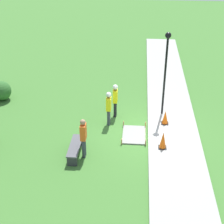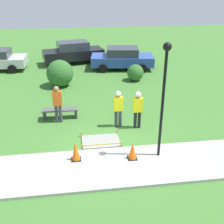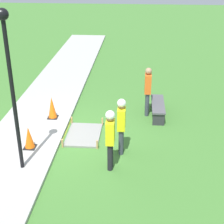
{
  "view_description": "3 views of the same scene",
  "coord_description": "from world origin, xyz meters",
  "px_view_note": "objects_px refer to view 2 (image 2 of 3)",
  "views": [
    {
      "loc": [
        -13.3,
        0.55,
        8.55
      ],
      "look_at": [
        0.2,
        1.67,
        0.92
      ],
      "focal_mm": 55.0,
      "sensor_mm": 36.0,
      "label": 1
    },
    {
      "loc": [
        -1.09,
        -9.02,
        5.96
      ],
      "look_at": [
        0.28,
        1.06,
        1.11
      ],
      "focal_mm": 45.0,
      "sensor_mm": 36.0,
      "label": 2
    },
    {
      "loc": [
        9.18,
        2.27,
        5.32
      ],
      "look_at": [
        -0.06,
        1.55,
        0.94
      ],
      "focal_mm": 55.0,
      "sensor_mm": 36.0,
      "label": 3
    }
  ],
  "objects_px": {
    "traffic_cone_near_patch": "(76,151)",
    "parked_car_blue": "(122,58)",
    "park_bench": "(60,112)",
    "worker_supervisor": "(118,106)",
    "worker_assistant": "(138,107)",
    "parked_car_black": "(73,52)",
    "bystander_in_orange_shirt": "(57,102)",
    "lamppost_near": "(164,86)",
    "traffic_cone_far_patch": "(133,151)"
  },
  "relations": [
    {
      "from": "traffic_cone_near_patch",
      "to": "parked_car_blue",
      "type": "xyz_separation_m",
      "value": [
        3.56,
        11.14,
        0.31
      ]
    },
    {
      "from": "park_bench",
      "to": "worker_supervisor",
      "type": "bearing_deg",
      "value": -24.35
    },
    {
      "from": "traffic_cone_near_patch",
      "to": "worker_assistant",
      "type": "bearing_deg",
      "value": 39.27
    },
    {
      "from": "park_bench",
      "to": "parked_car_black",
      "type": "relative_size",
      "value": 0.34
    },
    {
      "from": "bystander_in_orange_shirt",
      "to": "lamppost_near",
      "type": "relative_size",
      "value": 0.42
    },
    {
      "from": "park_bench",
      "to": "parked_car_blue",
      "type": "height_order",
      "value": "parked_car_blue"
    },
    {
      "from": "worker_supervisor",
      "to": "park_bench",
      "type": "bearing_deg",
      "value": 155.65
    },
    {
      "from": "traffic_cone_near_patch",
      "to": "bystander_in_orange_shirt",
      "type": "height_order",
      "value": "bystander_in_orange_shirt"
    },
    {
      "from": "traffic_cone_near_patch",
      "to": "traffic_cone_far_patch",
      "type": "relative_size",
      "value": 1.14
    },
    {
      "from": "worker_assistant",
      "to": "worker_supervisor",
      "type": "bearing_deg",
      "value": 163.11
    },
    {
      "from": "parked_car_blue",
      "to": "traffic_cone_far_patch",
      "type": "bearing_deg",
      "value": -90.16
    },
    {
      "from": "worker_assistant",
      "to": "bystander_in_orange_shirt",
      "type": "xyz_separation_m",
      "value": [
        -3.42,
        1.02,
        -0.02
      ]
    },
    {
      "from": "worker_supervisor",
      "to": "parked_car_blue",
      "type": "height_order",
      "value": "worker_supervisor"
    },
    {
      "from": "traffic_cone_far_patch",
      "to": "bystander_in_orange_shirt",
      "type": "distance_m",
      "value": 4.42
    },
    {
      "from": "worker_assistant",
      "to": "bystander_in_orange_shirt",
      "type": "height_order",
      "value": "bystander_in_orange_shirt"
    },
    {
      "from": "parked_car_black",
      "to": "traffic_cone_far_patch",
      "type": "bearing_deg",
      "value": -93.4
    },
    {
      "from": "lamppost_near",
      "to": "parked_car_blue",
      "type": "height_order",
      "value": "lamppost_near"
    },
    {
      "from": "park_bench",
      "to": "worker_assistant",
      "type": "bearing_deg",
      "value": -22.63
    },
    {
      "from": "park_bench",
      "to": "parked_car_blue",
      "type": "relative_size",
      "value": 0.35
    },
    {
      "from": "park_bench",
      "to": "lamppost_near",
      "type": "xyz_separation_m",
      "value": [
        3.65,
        -3.73,
        2.44
      ]
    },
    {
      "from": "traffic_cone_near_patch",
      "to": "parked_car_black",
      "type": "height_order",
      "value": "parked_car_black"
    },
    {
      "from": "traffic_cone_far_patch",
      "to": "lamppost_near",
      "type": "xyz_separation_m",
      "value": [
        0.99,
        0.09,
        2.34
      ]
    },
    {
      "from": "park_bench",
      "to": "parked_car_black",
      "type": "height_order",
      "value": "parked_car_black"
    },
    {
      "from": "park_bench",
      "to": "worker_supervisor",
      "type": "xyz_separation_m",
      "value": [
        2.56,
        -1.16,
        0.66
      ]
    },
    {
      "from": "worker_assistant",
      "to": "parked_car_blue",
      "type": "height_order",
      "value": "worker_assistant"
    },
    {
      "from": "park_bench",
      "to": "bystander_in_orange_shirt",
      "type": "relative_size",
      "value": 0.94
    },
    {
      "from": "bystander_in_orange_shirt",
      "to": "parked_car_blue",
      "type": "xyz_separation_m",
      "value": [
        4.27,
        7.9,
        -0.2
      ]
    },
    {
      "from": "traffic_cone_far_patch",
      "to": "parked_car_blue",
      "type": "height_order",
      "value": "parked_car_blue"
    },
    {
      "from": "lamppost_near",
      "to": "bystander_in_orange_shirt",
      "type": "bearing_deg",
      "value": 137.98
    },
    {
      "from": "worker_assistant",
      "to": "parked_car_blue",
      "type": "relative_size",
      "value": 0.37
    },
    {
      "from": "bystander_in_orange_shirt",
      "to": "parked_car_black",
      "type": "xyz_separation_m",
      "value": [
        0.8,
        9.93,
        -0.15
      ]
    },
    {
      "from": "traffic_cone_near_patch",
      "to": "traffic_cone_far_patch",
      "type": "bearing_deg",
      "value": -5.67
    },
    {
      "from": "worker_supervisor",
      "to": "parked_car_black",
      "type": "distance_m",
      "value": 10.86
    },
    {
      "from": "bystander_in_orange_shirt",
      "to": "parked_car_blue",
      "type": "height_order",
      "value": "bystander_in_orange_shirt"
    },
    {
      "from": "traffic_cone_near_patch",
      "to": "parked_car_black",
      "type": "relative_size",
      "value": 0.16
    },
    {
      "from": "traffic_cone_far_patch",
      "to": "traffic_cone_near_patch",
      "type": "bearing_deg",
      "value": 174.33
    },
    {
      "from": "worker_assistant",
      "to": "lamppost_near",
      "type": "bearing_deg",
      "value": -82.93
    },
    {
      "from": "worker_assistant",
      "to": "parked_car_black",
      "type": "distance_m",
      "value": 11.26
    },
    {
      "from": "traffic_cone_near_patch",
      "to": "parked_car_blue",
      "type": "height_order",
      "value": "parked_car_blue"
    },
    {
      "from": "worker_assistant",
      "to": "parked_car_black",
      "type": "xyz_separation_m",
      "value": [
        -2.62,
        10.95,
        -0.16
      ]
    },
    {
      "from": "traffic_cone_near_patch",
      "to": "parked_car_black",
      "type": "distance_m",
      "value": 13.17
    },
    {
      "from": "traffic_cone_near_patch",
      "to": "worker_assistant",
      "type": "height_order",
      "value": "worker_assistant"
    },
    {
      "from": "traffic_cone_far_patch",
      "to": "lamppost_near",
      "type": "relative_size",
      "value": 0.16
    },
    {
      "from": "parked_car_black",
      "to": "lamppost_near",
      "type": "bearing_deg",
      "value": -89.21
    },
    {
      "from": "worker_supervisor",
      "to": "bystander_in_orange_shirt",
      "type": "height_order",
      "value": "bystander_in_orange_shirt"
    },
    {
      "from": "traffic_cone_near_patch",
      "to": "park_bench",
      "type": "xyz_separation_m",
      "value": [
        -0.66,
        3.62,
        -0.15
      ]
    },
    {
      "from": "traffic_cone_far_patch",
      "to": "bystander_in_orange_shirt",
      "type": "bearing_deg",
      "value": 128.37
    },
    {
      "from": "traffic_cone_far_patch",
      "to": "lamppost_near",
      "type": "distance_m",
      "value": 2.54
    },
    {
      "from": "lamppost_near",
      "to": "worker_supervisor",
      "type": "bearing_deg",
      "value": 113.09
    },
    {
      "from": "traffic_cone_near_patch",
      "to": "lamppost_near",
      "type": "bearing_deg",
      "value": -2.07
    }
  ]
}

